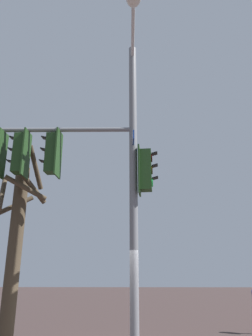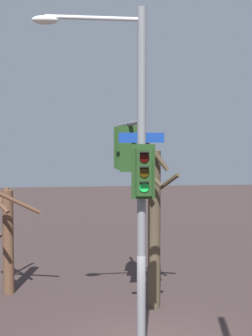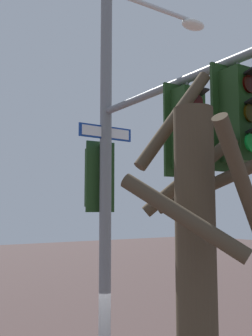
{
  "view_description": "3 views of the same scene",
  "coord_description": "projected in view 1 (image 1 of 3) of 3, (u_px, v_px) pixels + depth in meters",
  "views": [
    {
      "loc": [
        8.23,
        0.29,
        1.98
      ],
      "look_at": [
        -0.02,
        0.12,
        4.7
      ],
      "focal_mm": 34.04,
      "sensor_mm": 36.0,
      "label": 1
    },
    {
      "loc": [
        1.96,
        11.66,
        5.37
      ],
      "look_at": [
        0.62,
        0.49,
        4.64
      ],
      "focal_mm": 51.31,
      "sensor_mm": 36.0,
      "label": 2
    },
    {
      "loc": [
        -3.31,
        -5.74,
        3.93
      ],
      "look_at": [
        0.78,
        0.49,
        4.74
      ],
      "focal_mm": 41.62,
      "sensor_mm": 36.0,
      "label": 3
    }
  ],
  "objects": [
    {
      "name": "main_signal_pole_assembly",
      "position": [
        85.0,
        156.0,
        8.43
      ],
      "size": [
        3.1,
        5.17,
        8.41
      ],
      "rotation": [
        0.0,
        0.0,
        4.72
      ],
      "color": "slate",
      "rests_on": "ground"
    },
    {
      "name": "bare_tree_across_street",
      "position": [
        15.0,
        244.0,
        8.74
      ],
      "size": [
        1.66,
        1.64,
        5.49
      ],
      "color": "#463A2A",
      "rests_on": "ground"
    }
  ]
}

